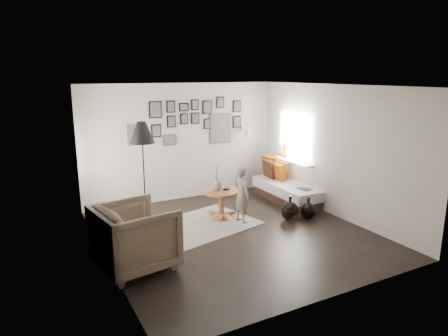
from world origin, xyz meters
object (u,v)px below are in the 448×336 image
vase (217,183)px  pedestal_table (221,205)px  armchair (135,237)px  demijohn_large (290,211)px  magazine_basket (152,258)px  demijohn_small (308,211)px  child (242,195)px  daybed (286,188)px  floor_lamp (142,136)px

vase → pedestal_table: bearing=-14.0°
armchair → demijohn_large: size_ratio=2.12×
vase → armchair: vase is taller
magazine_basket → demijohn_small: 3.39m
demijohn_small → demijohn_large: bearing=161.1°
demijohn_small → child: size_ratio=0.41×
daybed → pedestal_table: bearing=-168.8°
pedestal_table → demijohn_large: 1.35m
magazine_basket → vase: bearing=38.9°
vase → child: size_ratio=0.47×
vase → daybed: size_ratio=0.27×
floor_lamp → demijohn_small: size_ratio=4.27×
demijohn_large → demijohn_small: size_ratio=1.10×
vase → daybed: vase is taller
magazine_basket → armchair: bearing=139.7°
demijohn_large → child: size_ratio=0.46×
vase → child: bearing=-52.9°
pedestal_table → magazine_basket: pedestal_table is taller
magazine_basket → demijohn_small: bearing=9.4°
demijohn_large → child: child is taller
armchair → demijohn_small: armchair is taller
pedestal_table → child: child is taller
armchair → magazine_basket: 0.40m
vase → magazine_basket: bearing=-141.1°
child → pedestal_table: bearing=23.9°
armchair → floor_lamp: size_ratio=0.55×
magazine_basket → floor_lamp: bearing=75.7°
pedestal_table → floor_lamp: 2.05m
floor_lamp → demijohn_small: 3.49m
demijohn_small → child: (-1.22, 0.49, 0.38)m
daybed → magazine_basket: (-3.72, -1.77, -0.10)m
magazine_basket → child: (2.12, 1.04, 0.37)m
armchair → demijohn_small: bearing=-93.0°
child → magazine_basket: bearing=109.4°
demijohn_large → demijohn_small: demijohn_large is taller
floor_lamp → child: (1.66, -0.76, -1.13)m
daybed → demijohn_large: 1.32m
armchair → child: child is taller
daybed → floor_lamp: bearing=-179.6°
child → daybed: bearing=-72.3°
vase → armchair: size_ratio=0.48×
magazine_basket → demijohn_large: 3.07m
daybed → child: size_ratio=1.72×
magazine_basket → demijohn_small: size_ratio=0.79×
pedestal_table → daybed: daybed is taller
armchair → demijohn_large: (3.18, 0.51, -0.29)m
daybed → demijohn_small: 1.28m
floor_lamp → magazine_basket: 2.40m
armchair → pedestal_table: bearing=-67.8°
vase → floor_lamp: 1.69m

